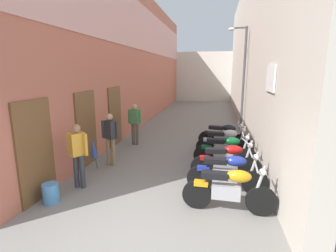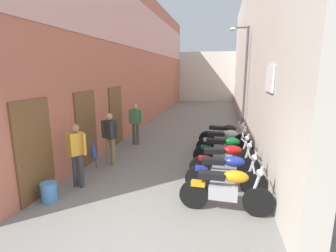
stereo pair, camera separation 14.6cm
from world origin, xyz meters
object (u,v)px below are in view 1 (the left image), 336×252
object	(u,v)px
motorcycle_fourth	(225,150)
motorcycle_sixth	(224,135)
motorcycle_fifth	(224,142)
pedestrian_mid_alley	(110,135)
motorcycle_third	(226,160)
pedestrian_further_down	(135,121)
water_jug_near_door	(51,193)
pedestrian_by_doorway	(78,151)
street_lamp	(242,73)
motorcycle_second	(228,172)
motorcycle_nearest	(229,189)
umbrella_leaning	(93,148)

from	to	relation	value
motorcycle_fourth	motorcycle_sixth	world-z (taller)	same
motorcycle_fifth	motorcycle_sixth	size ratio (longest dim) A/B	1.01
pedestrian_mid_alley	motorcycle_third	bearing A→B (deg)	-6.14
pedestrian_further_down	motorcycle_fifth	bearing A→B (deg)	-13.13
motorcycle_fourth	water_jug_near_door	world-z (taller)	motorcycle_fourth
motorcycle_third	motorcycle_sixth	world-z (taller)	same
motorcycle_fifth	water_jug_near_door	world-z (taller)	motorcycle_fifth
pedestrian_by_doorway	motorcycle_third	bearing A→B (deg)	19.33
street_lamp	water_jug_near_door	bearing A→B (deg)	-122.49
motorcycle_second	pedestrian_by_doorway	distance (m)	3.54
motorcycle_nearest	pedestrian_further_down	world-z (taller)	pedestrian_further_down
umbrella_leaning	street_lamp	size ratio (longest dim) A/B	0.21
motorcycle_fifth	pedestrian_mid_alley	distance (m)	3.69
motorcycle_second	pedestrian_further_down	bearing A→B (deg)	134.06
motorcycle_second	water_jug_near_door	distance (m)	3.93
motorcycle_third	motorcycle_nearest	bearing A→B (deg)	-90.00
motorcycle_sixth	pedestrian_further_down	distance (m)	3.35
motorcycle_second	street_lamp	size ratio (longest dim) A/B	0.40
water_jug_near_door	pedestrian_further_down	bearing A→B (deg)	84.88
motorcycle_second	motorcycle_sixth	size ratio (longest dim) A/B	1.01
motorcycle_second	water_jug_near_door	world-z (taller)	motorcycle_second
motorcycle_nearest	pedestrian_mid_alley	size ratio (longest dim) A/B	1.18
motorcycle_fifth	street_lamp	size ratio (longest dim) A/B	0.40
motorcycle_nearest	motorcycle_fourth	distance (m)	2.58
pedestrian_further_down	street_lamp	bearing A→B (deg)	30.43
pedestrian_further_down	pedestrian_mid_alley	bearing A→B (deg)	-90.85
umbrella_leaning	pedestrian_further_down	bearing A→B (deg)	83.85
pedestrian_mid_alley	umbrella_leaning	world-z (taller)	pedestrian_mid_alley
motorcycle_fifth	street_lamp	distance (m)	3.89
pedestrian_by_doorway	pedestrian_mid_alley	xyz separation A→B (m)	(0.13, 1.59, 0.00)
motorcycle_nearest	pedestrian_by_doorway	distance (m)	3.55
motorcycle_second	pedestrian_by_doorway	world-z (taller)	pedestrian_by_doorway
street_lamp	motorcycle_fifth	bearing A→B (deg)	-102.54
motorcycle_third	motorcycle_sixth	bearing A→B (deg)	90.00
motorcycle_third	umbrella_leaning	bearing A→B (deg)	-176.75
motorcycle_sixth	street_lamp	world-z (taller)	street_lamp
pedestrian_further_down	water_jug_near_door	xyz separation A→B (m)	(-0.41, -4.60, -0.71)
motorcycle_third	pedestrian_by_doorway	xyz separation A→B (m)	(-3.49, -1.23, 0.42)
motorcycle_second	motorcycle_sixth	xyz separation A→B (m)	(-0.00, 3.53, 0.00)
pedestrian_further_down	umbrella_leaning	xyz separation A→B (m)	(-0.30, -2.81, -0.24)
pedestrian_further_down	water_jug_near_door	distance (m)	4.68
umbrella_leaning	pedestrian_by_doorway	bearing A→B (deg)	-82.39
motorcycle_fourth	motorcycle_fifth	size ratio (longest dim) A/B	1.00
motorcycle_second	street_lamp	bearing A→B (deg)	83.14
motorcycle_third	motorcycle_fourth	distance (m)	0.89
motorcycle_fourth	motorcycle_fifth	world-z (taller)	same
motorcycle_fifth	motorcycle_second	bearing A→B (deg)	-90.00
motorcycle_fifth	motorcycle_fourth	bearing A→B (deg)	-90.00
motorcycle_second	pedestrian_further_down	distance (m)	4.80
street_lamp	umbrella_leaning	bearing A→B (deg)	-129.93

